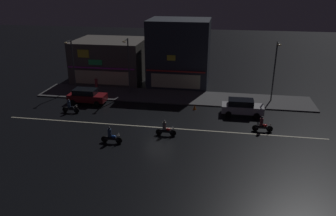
{
  "coord_description": "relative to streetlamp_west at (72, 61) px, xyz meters",
  "views": [
    {
      "loc": [
        5.72,
        -28.46,
        13.19
      ],
      "look_at": [
        0.58,
        2.23,
        1.2
      ],
      "focal_mm": 35.35,
      "sensor_mm": 36.0,
      "label": 1
    }
  ],
  "objects": [
    {
      "name": "motorcycle_trailing_far",
      "position": [
        2.66,
        -7.09,
        -3.33
      ],
      "size": [
        1.9,
        0.6,
        1.52
      ],
      "rotation": [
        0.0,
        0.0,
        0.02
      ],
      "color": "black",
      "rests_on": "ground"
    },
    {
      "name": "motorcycle_lead",
      "position": [
        9.25,
        -13.16,
        -3.33
      ],
      "size": [
        1.9,
        0.6,
        1.52
      ],
      "rotation": [
        0.0,
        0.0,
        3.16
      ],
      "color": "black",
      "rests_on": "ground"
    },
    {
      "name": "traffic_cone",
      "position": [
        15.69,
        -3.99,
        -3.68
      ],
      "size": [
        0.36,
        0.36,
        0.55
      ],
      "primitive_type": "cone",
      "color": "orange",
      "rests_on": "ground"
    },
    {
      "name": "streetlamp_west",
      "position": [
        0.0,
        0.0,
        0.0
      ],
      "size": [
        0.44,
        1.64,
        6.39
      ],
      "color": "#47494C",
      "rests_on": "sidewalk_far"
    },
    {
      "name": "ground_plane",
      "position": [
        12.67,
        -9.31,
        -3.96
      ],
      "size": [
        140.0,
        140.0,
        0.0
      ],
      "primitive_type": "plane",
      "color": "black"
    },
    {
      "name": "motorcycle_opposite_lane",
      "position": [
        13.65,
        -10.93,
        -3.33
      ],
      "size": [
        1.9,
        0.6,
        1.52
      ],
      "rotation": [
        0.0,
        0.0,
        3.26
      ],
      "color": "black",
      "rests_on": "ground"
    },
    {
      "name": "motorcycle_following",
      "position": [
        22.41,
        -8.57,
        -3.33
      ],
      "size": [
        1.9,
        0.6,
        1.52
      ],
      "rotation": [
        0.0,
        0.0,
        -0.1
      ],
      "color": "black",
      "rests_on": "ground"
    },
    {
      "name": "sidewalk_far",
      "position": [
        12.67,
        -0.33,
        -3.89
      ],
      "size": [
        32.68,
        4.96,
        0.14
      ],
      "primitive_type": "cube",
      "color": "#4C4C4F",
      "rests_on": "ground"
    },
    {
      "name": "streetlamp_east",
      "position": [
        24.24,
        -0.19,
        0.27
      ],
      "size": [
        0.44,
        1.64,
        6.9
      ],
      "color": "#47494C",
      "rests_on": "sidewalk_far"
    },
    {
      "name": "pedestrian_on_sidewalk",
      "position": [
        3.08,
        -0.36,
        -2.93
      ],
      "size": [
        0.37,
        0.37,
        1.92
      ],
      "rotation": [
        0.0,
        0.0,
        1.32
      ],
      "color": "brown",
      "rests_on": "sidewalk_far"
    },
    {
      "name": "parked_car_near_kerb",
      "position": [
        3.26,
        -3.93,
        -3.09
      ],
      "size": [
        4.3,
        1.98,
        1.67
      ],
      "rotation": [
        0.0,
        0.0,
        3.14
      ],
      "color": "maroon",
      "rests_on": "ground"
    },
    {
      "name": "storefront_left_block",
      "position": [
        12.67,
        5.35,
        0.35
      ],
      "size": [
        7.87,
        6.54,
        8.63
      ],
      "color": "#2D333D",
      "rests_on": "ground"
    },
    {
      "name": "storefront_center_block",
      "position": [
        2.86,
        6.05,
        -1.16
      ],
      "size": [
        9.45,
        7.96,
        5.61
      ],
      "color": "#56514C",
      "rests_on": "ground"
    },
    {
      "name": "parked_car_trailing",
      "position": [
        20.7,
        -4.62,
        -3.09
      ],
      "size": [
        4.3,
        1.98,
        1.67
      ],
      "rotation": [
        0.0,
        0.0,
        3.14
      ],
      "color": "silver",
      "rests_on": "ground"
    },
    {
      "name": "lane_divider_stripe",
      "position": [
        12.67,
        -9.31,
        -3.95
      ],
      "size": [
        31.05,
        0.16,
        0.01
      ],
      "primitive_type": "cube",
      "color": "beige",
      "rests_on": "ground"
    },
    {
      "name": "streetlamp_mid",
      "position": [
        7.23,
        -0.16,
        0.2
      ],
      "size": [
        0.44,
        1.64,
        6.77
      ],
      "color": "#47494C",
      "rests_on": "sidewalk_far"
    }
  ]
}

